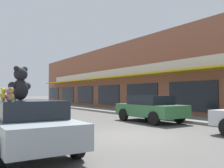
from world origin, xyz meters
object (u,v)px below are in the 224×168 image
(teddy_bear_cream, at_px, (10,96))
(parked_car_far_center, at_px, (150,108))
(teddy_bear_giant, at_px, (20,84))
(plush_art_car, at_px, (26,123))
(teddy_bear_green, at_px, (15,96))
(teddy_bear_yellow, at_px, (3,94))
(teddy_bear_brown, at_px, (11,95))
(teddy_bear_purple, at_px, (9,95))

(teddy_bear_cream, relative_size, parked_car_far_center, 0.05)
(teddy_bear_giant, bearing_deg, parked_car_far_center, -179.49)
(plush_art_car, relative_size, teddy_bear_giant, 5.00)
(teddy_bear_green, height_order, parked_car_far_center, teddy_bear_green)
(teddy_bear_yellow, bearing_deg, teddy_bear_green, -148.36)
(plush_art_car, relative_size, teddy_bear_green, 21.17)
(teddy_bear_green, bearing_deg, teddy_bear_cream, 58.57)
(teddy_bear_giant, relative_size, teddy_bear_yellow, 2.74)
(teddy_bear_brown, distance_m, teddy_bear_yellow, 1.44)
(teddy_bear_green, bearing_deg, teddy_bear_purple, 94.76)
(teddy_bear_giant, distance_m, teddy_bear_yellow, 0.53)
(teddy_bear_giant, height_order, parked_car_far_center, teddy_bear_giant)
(plush_art_car, distance_m, teddy_bear_cream, 1.05)
(teddy_bear_green, bearing_deg, teddy_bear_giant, 110.99)
(teddy_bear_brown, height_order, teddy_bear_yellow, teddy_bear_yellow)
(plush_art_car, relative_size, teddy_bear_purple, 15.98)
(plush_art_car, relative_size, parked_car_far_center, 1.16)
(teddy_bear_brown, bearing_deg, teddy_bear_yellow, -143.03)
(teddy_bear_green, xyz_separation_m, teddy_bear_brown, (-0.51, -1.95, 0.05))
(teddy_bear_cream, xyz_separation_m, teddy_bear_brown, (-0.33, -1.81, 0.06))
(teddy_bear_brown, bearing_deg, teddy_bear_giant, -160.98)
(teddy_bear_giant, relative_size, teddy_bear_green, 4.23)
(plush_art_car, relative_size, teddy_bear_yellow, 13.69)
(teddy_bear_giant, xyz_separation_m, parked_car_far_center, (7.68, 3.19, -1.08))
(teddy_bear_giant, height_order, teddy_bear_cream, teddy_bear_giant)
(teddy_bear_purple, distance_m, teddy_bear_brown, 0.40)
(teddy_bear_green, height_order, teddy_bear_brown, teddy_bear_brown)
(plush_art_car, bearing_deg, teddy_bear_purple, -128.06)
(teddy_bear_brown, bearing_deg, plush_art_car, -168.64)
(teddy_bear_cream, xyz_separation_m, teddy_bear_yellow, (-0.24, -0.38, 0.06))
(plush_art_car, height_order, parked_car_far_center, parked_car_far_center)
(teddy_bear_giant, height_order, teddy_bear_purple, teddy_bear_giant)
(teddy_bear_cream, distance_m, teddy_bear_yellow, 0.45)
(teddy_bear_cream, distance_m, teddy_bear_brown, 1.84)
(teddy_bear_green, height_order, teddy_bear_yellow, teddy_bear_yellow)
(plush_art_car, height_order, teddy_bear_cream, teddy_bear_cream)
(plush_art_car, height_order, teddy_bear_purple, teddy_bear_purple)
(teddy_bear_green, xyz_separation_m, teddy_bear_cream, (-0.18, -0.14, -0.00))
(teddy_bear_brown, relative_size, teddy_bear_yellow, 0.96)
(teddy_bear_cream, bearing_deg, parked_car_far_center, -168.79)
(teddy_bear_brown, bearing_deg, parked_car_far_center, 159.06)
(teddy_bear_purple, bearing_deg, teddy_bear_green, -150.50)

